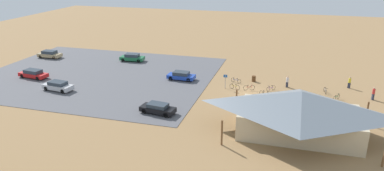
% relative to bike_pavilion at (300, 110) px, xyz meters
% --- Properties ---
extents(ground, '(160.00, 160.00, 0.00)m').
position_rel_bike_pavilion_xyz_m(ground, '(6.82, -11.79, -2.80)').
color(ground, '#937047').
rests_on(ground, ground).
extents(parking_lot_asphalt, '(36.86, 30.24, 0.05)m').
position_rel_bike_pavilion_xyz_m(parking_lot_asphalt, '(31.53, -12.84, -2.78)').
color(parking_lot_asphalt, '#56565B').
rests_on(parking_lot_asphalt, ground).
extents(bike_pavilion, '(15.42, 9.71, 4.94)m').
position_rel_bike_pavilion_xyz_m(bike_pavilion, '(0.00, 0.00, 0.00)').
color(bike_pavilion, '#C6B28E').
rests_on(bike_pavilion, ground).
extents(trash_bin, '(0.60, 0.60, 0.90)m').
position_rel_bike_pavilion_xyz_m(trash_bin, '(6.62, -16.35, -2.35)').
color(trash_bin, brown).
rests_on(trash_bin, ground).
extents(lot_sign, '(0.56, 0.08, 2.20)m').
position_rel_bike_pavilion_xyz_m(lot_sign, '(10.31, -12.06, -1.39)').
color(lot_sign, '#99999E').
rests_on(lot_sign, ground).
extents(bicycle_black_lone_east, '(1.58, 0.88, 0.82)m').
position_rel_bike_pavilion_xyz_m(bicycle_black_lone_east, '(4.41, -10.40, -2.43)').
color(bicycle_black_lone_east, black).
rests_on(bicycle_black_lone_east, ground).
extents(bicycle_silver_edge_south, '(0.48, 1.68, 0.85)m').
position_rel_bike_pavilion_xyz_m(bicycle_silver_edge_south, '(-3.71, -14.00, -2.43)').
color(bicycle_silver_edge_south, black).
rests_on(bicycle_silver_edge_south, ground).
extents(bicycle_teal_lone_west, '(1.49, 0.90, 0.92)m').
position_rel_bike_pavilion_xyz_m(bicycle_teal_lone_west, '(-0.71, -11.21, -2.40)').
color(bicycle_teal_lone_west, black).
rests_on(bicycle_teal_lone_west, ground).
extents(bicycle_yellow_edge_north, '(1.61, 0.64, 0.81)m').
position_rel_bike_pavilion_xyz_m(bicycle_yellow_edge_north, '(8.92, -12.12, -2.43)').
color(bicycle_yellow_edge_north, black).
rests_on(bicycle_yellow_edge_north, ground).
extents(bicycle_green_yard_right, '(0.96, 1.45, 0.82)m').
position_rel_bike_pavilion_xyz_m(bicycle_green_yard_right, '(-4.99, -11.69, -2.44)').
color(bicycle_green_yard_right, black).
rests_on(bicycle_green_yard_right, ground).
extents(bicycle_red_near_porch, '(1.59, 0.76, 0.92)m').
position_rel_bike_pavilion_xyz_m(bicycle_red_near_porch, '(6.84, -12.24, -2.41)').
color(bicycle_red_near_porch, black).
rests_on(bicycle_red_near_porch, ground).
extents(bicycle_purple_front_row, '(1.18, 1.28, 0.79)m').
position_rel_bike_pavilion_xyz_m(bicycle_purple_front_row, '(3.75, -12.92, -2.44)').
color(bicycle_purple_front_row, black).
rests_on(bicycle_purple_front_row, ground).
extents(bicycle_blue_mid_cluster, '(1.64, 0.71, 0.73)m').
position_rel_bike_pavilion_xyz_m(bicycle_blue_mid_cluster, '(9.19, -15.08, -2.46)').
color(bicycle_blue_mid_cluster, black).
rests_on(bicycle_blue_mid_cluster, ground).
extents(car_blue_end_stall, '(4.34, 1.98, 1.30)m').
position_rel_bike_pavilion_xyz_m(car_blue_end_stall, '(17.67, -14.02, -2.10)').
color(car_blue_end_stall, '#1E42B2').
rests_on(car_blue_end_stall, parking_lot_asphalt).
extents(car_tan_front_row, '(4.51, 1.83, 1.39)m').
position_rel_bike_pavilion_xyz_m(car_tan_front_row, '(45.83, -19.69, -2.06)').
color(car_tan_front_row, tan).
rests_on(car_tan_front_row, parking_lot_asphalt).
extents(car_red_mid_lot, '(4.95, 2.32, 1.34)m').
position_rel_bike_pavilion_xyz_m(car_red_mid_lot, '(40.61, -8.50, -2.08)').
color(car_red_mid_lot, red).
rests_on(car_red_mid_lot, parking_lot_asphalt).
extents(car_green_far_end, '(4.54, 2.08, 1.37)m').
position_rel_bike_pavilion_xyz_m(car_green_far_end, '(29.62, -21.81, -2.07)').
color(car_green_far_end, '#1E6B3D').
rests_on(car_green_far_end, parking_lot_asphalt).
extents(car_black_aisle_side, '(4.54, 2.28, 1.27)m').
position_rel_bike_pavilion_xyz_m(car_black_aisle_side, '(16.58, -0.92, -2.11)').
color(car_black_aisle_side, black).
rests_on(car_black_aisle_side, parking_lot_asphalt).
extents(car_silver_inner_stall, '(4.61, 2.28, 1.34)m').
position_rel_bike_pavilion_xyz_m(car_silver_inner_stall, '(33.31, -4.58, -2.08)').
color(car_silver_inner_stall, '#BCBCC1').
rests_on(car_silver_inner_stall, parking_lot_asphalt).
extents(visitor_by_pavilion, '(0.40, 0.39, 1.74)m').
position_rel_bike_pavilion_xyz_m(visitor_by_pavilion, '(-7.21, -17.12, -1.89)').
color(visitor_by_pavilion, '#2D3347').
rests_on(visitor_by_pavilion, ground).
extents(visitor_near_lot, '(0.36, 0.36, 1.69)m').
position_rel_bike_pavilion_xyz_m(visitor_near_lot, '(1.59, -15.09, -1.91)').
color(visitor_near_lot, '#2D3347').
rests_on(visitor_near_lot, ground).
extents(visitor_at_bikes, '(0.36, 0.36, 1.79)m').
position_rel_bike_pavilion_xyz_m(visitor_at_bikes, '(-9.71, -13.06, -1.86)').
color(visitor_at_bikes, '#2D3347').
rests_on(visitor_at_bikes, ground).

